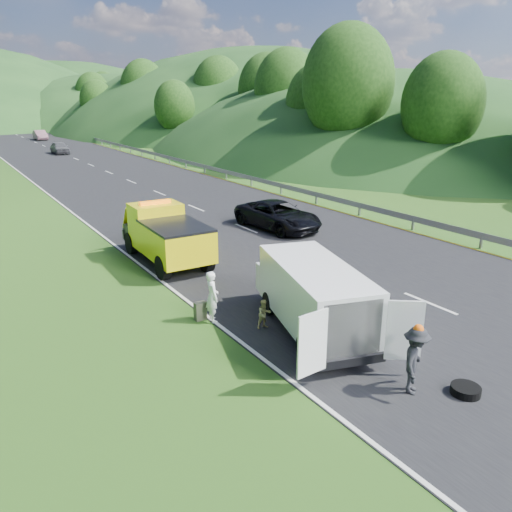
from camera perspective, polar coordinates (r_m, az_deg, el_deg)
ground at (r=17.38m, az=7.85°, el=-5.38°), size 320.00×320.00×0.00m
road_surface at (r=54.17m, az=-18.33°, el=9.83°), size 14.00×200.00×0.02m
guardrail at (r=68.13m, az=-15.14°, el=11.60°), size 0.06×140.00×1.52m
tree_line_right at (r=79.73m, az=-8.00°, el=12.87°), size 14.00×140.00×14.00m
hills_backdrop at (r=147.85m, az=-26.94°, el=13.44°), size 201.00×288.60×44.00m
tow_truck at (r=21.43m, az=-10.30°, el=2.43°), size 2.34×5.80×2.46m
white_van at (r=14.90m, az=6.50°, el=-4.34°), size 4.21×6.50×2.14m
woman at (r=15.99m, az=-4.94°, el=-7.42°), size 0.55×0.67×1.65m
child at (r=15.46m, az=0.94°, el=-8.28°), size 0.48×0.39×0.92m
worker at (r=13.01m, az=17.35°, el=-14.65°), size 1.26×1.13×1.69m
suitcase at (r=16.00m, az=-6.39°, el=-6.26°), size 0.38×0.22×0.60m
spare_tire at (r=13.36m, az=22.77°, el=-14.39°), size 0.70×0.70×0.20m
passing_suv at (r=26.73m, az=2.49°, el=3.12°), size 2.86×5.40×1.45m
dist_car_a at (r=66.08m, az=-21.45°, el=10.81°), size 1.69×4.19×1.43m
dist_car_b at (r=87.80m, az=-23.38°, el=12.07°), size 1.59×4.55×1.50m
dist_car_c at (r=108.53m, az=-25.81°, el=12.62°), size 2.20×5.42×1.57m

